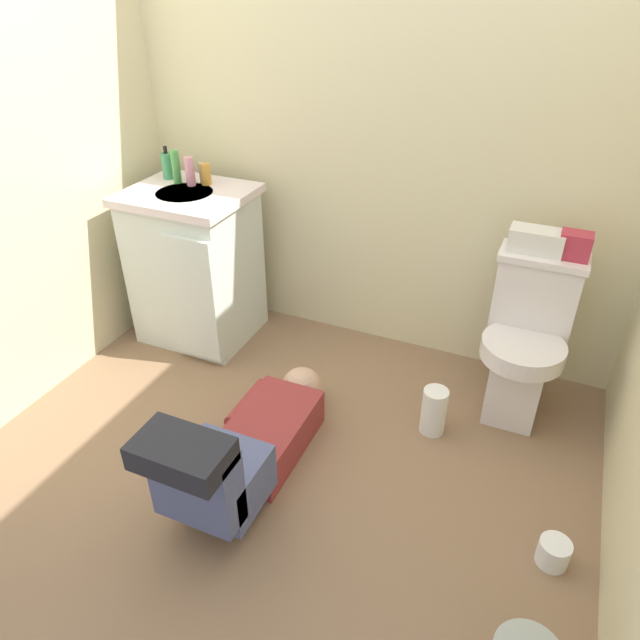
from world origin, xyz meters
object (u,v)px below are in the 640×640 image
object	(u,v)px
paper_towel_roll	(434,411)
bottle_pink	(190,171)
person_plumber	(245,446)
toiletry_bag	(575,246)
toilet	(525,340)
soap_dispenser	(167,166)
bottle_green	(176,167)
bottle_amber	(206,174)
tissue_box	(536,241)
toilet_paper_roll	(553,553)
faucet	(201,173)
vanity_cabinet	(196,265)

from	to	relation	value
paper_towel_roll	bottle_pink	bearing A→B (deg)	165.64
person_plumber	toiletry_bag	xyz separation A→B (m)	(1.02, 0.99, 0.63)
toilet	soap_dispenser	distance (m)	1.95
person_plumber	paper_towel_roll	size ratio (longest dim) A/B	4.77
bottle_green	paper_towel_roll	xyz separation A→B (m)	(1.49, -0.36, -0.79)
bottle_amber	paper_towel_roll	world-z (taller)	bottle_amber
tissue_box	bottle_pink	bearing A→B (deg)	-178.28
toilet	person_plumber	xyz separation A→B (m)	(-0.91, -0.89, -0.19)
toilet	bottle_amber	distance (m)	1.72
soap_dispenser	bottle_green	size ratio (longest dim) A/B	1.00
person_plumber	toiletry_bag	size ratio (longest dim) A/B	8.59
toilet_paper_roll	bottle_amber	bearing A→B (deg)	154.88
faucet	bottle_amber	xyz separation A→B (m)	(0.04, -0.02, 0.00)
bottle_green	bottle_amber	world-z (taller)	bottle_green
soap_dispenser	toilet_paper_roll	bearing A→B (deg)	-22.67
toiletry_bag	paper_towel_roll	distance (m)	0.90
bottle_green	toilet_paper_roll	xyz separation A→B (m)	(2.04, -0.85, -0.85)
bottle_green	toiletry_bag	bearing A→B (deg)	1.37
toiletry_bag	bottle_pink	bearing A→B (deg)	-178.42
toilet	bottle_amber	size ratio (longest dim) A/B	7.16
toiletry_bag	bottle_green	distance (m)	1.90
bottle_pink	toiletry_bag	bearing A→B (deg)	1.58
soap_dispenser	bottle_pink	world-z (taller)	soap_dispenser
toiletry_bag	paper_towel_roll	xyz separation A→B (m)	(-0.40, -0.41, -0.69)
vanity_cabinet	tissue_box	size ratio (longest dim) A/B	3.73
toilet	soap_dispenser	size ratio (longest dim) A/B	4.52
tissue_box	toiletry_bag	bearing A→B (deg)	0.00
bottle_pink	toilet_paper_roll	bearing A→B (deg)	-23.36
tissue_box	toiletry_bag	world-z (taller)	toiletry_bag
bottle_pink	vanity_cabinet	bearing A→B (deg)	-71.88
tissue_box	toilet	bearing A→B (deg)	-63.57
bottle_amber	toilet_paper_roll	bearing A→B (deg)	-25.12
toiletry_bag	faucet	bearing A→B (deg)	179.63
vanity_cabinet	soap_dispenser	distance (m)	0.52
toilet_paper_roll	soap_dispenser	bearing A→B (deg)	157.33
soap_dispenser	bottle_pink	distance (m)	0.17
person_plumber	tissue_box	size ratio (longest dim) A/B	4.84
toilet	bottle_pink	bearing A→B (deg)	178.64
soap_dispenser	bottle_pink	xyz separation A→B (m)	(0.17, -0.04, 0.00)
bottle_amber	toilet_paper_roll	size ratio (longest dim) A/B	0.95
vanity_cabinet	bottle_green	bearing A→B (deg)	141.46
tissue_box	bottle_amber	size ratio (longest dim) A/B	2.10
toilet	paper_towel_roll	size ratio (longest dim) A/B	3.36
faucet	soap_dispenser	xyz separation A→B (m)	(-0.19, -0.02, 0.02)
vanity_cabinet	tissue_box	distance (m)	1.68
bottle_pink	faucet	bearing A→B (deg)	68.33
bottle_green	paper_towel_roll	world-z (taller)	bottle_green
bottle_pink	soap_dispenser	bearing A→B (deg)	165.99
toilet_paper_roll	faucet	bearing A→B (deg)	154.87
soap_dispenser	toilet_paper_roll	xyz separation A→B (m)	(2.12, -0.89, -0.84)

